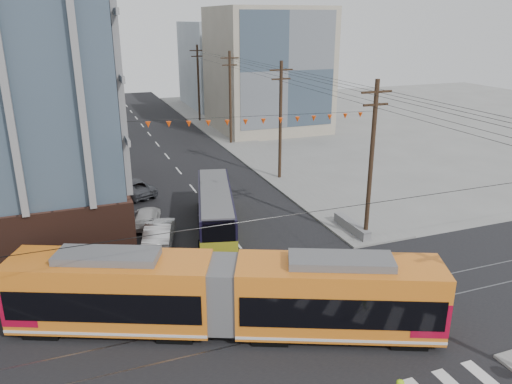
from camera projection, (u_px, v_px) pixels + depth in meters
ground at (336, 366)px, 22.08m from camera, size 160.00×160.00×0.00m
bg_bldg_ne_near at (267, 70)px, 67.15m from camera, size 14.00×14.00×16.00m
bg_bldg_nw_far at (31, 49)px, 77.62m from camera, size 16.00×18.00×20.00m
bg_bldg_ne_far at (234, 64)px, 85.80m from camera, size 16.00×16.00×14.00m
utility_pole_far at (198, 84)px, 72.52m from camera, size 0.30×0.30×11.00m
streetcar at (224, 295)px, 23.96m from camera, size 20.14×10.88×3.99m
city_bus at (216, 210)px, 35.80m from camera, size 5.01×11.24×3.11m
parked_car_silver at (160, 233)px, 33.74m from camera, size 3.14×5.37×1.67m
parked_car_white at (146, 217)px, 37.07m from camera, size 2.88×4.61×1.25m
parked_car_grey at (131, 187)px, 43.11m from camera, size 4.21×5.80×1.47m
jersey_barrier at (352, 227)px, 35.73m from camera, size 0.92×4.07×0.81m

